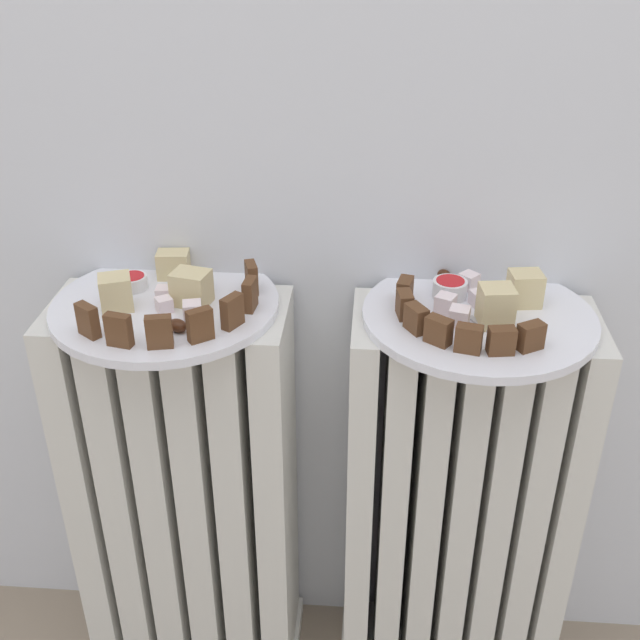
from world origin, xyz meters
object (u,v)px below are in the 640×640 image
Objects in this scene: plate_left at (166,305)px; fork at (472,318)px; radiator_left at (187,500)px; radiator_right at (456,514)px; jam_bowl_left at (133,281)px; plate_right at (479,317)px; jam_bowl_right at (450,288)px.

plate_left is 3.58× the size of fork.
radiator_right is (0.42, -0.00, -0.00)m from radiator_left.
fork is at bearing -6.56° from jam_bowl_left.
jam_bowl_right is at bearing 130.16° from plate_right.
jam_bowl_left is 0.44m from jam_bowl_right.
radiator_right is 2.21× the size of plate_right.
plate_left is 7.59× the size of jam_bowl_left.
jam_bowl_right is (-0.04, 0.04, 0.37)m from radiator_right.
plate_right reaches higher than radiator_left.
plate_right is at bearing 0.00° from plate_left.
fork is (0.41, -0.02, 0.01)m from plate_left.
plate_left and plate_right have the same top height.
radiator_left is 0.35m from plate_left.
jam_bowl_left is at bearing 175.83° from plate_right.
plate_right is at bearing 59.20° from fork.
plate_left is 0.42m from plate_right.
jam_bowl_left reaches higher than plate_right.
jam_bowl_left is (-0.05, 0.03, 0.37)m from radiator_left.
jam_bowl_right is 0.07m from fork.
fork is (-0.01, -0.02, 0.01)m from plate_right.
jam_bowl_right is at bearing 6.41° from radiator_left.
plate_right is (0.00, 0.00, 0.35)m from radiator_right.
jam_bowl_right is at bearing 112.21° from fork.
radiator_right is at bearing 59.20° from fork.
plate_right is 0.02m from fork.
jam_bowl_right is at bearing 130.16° from radiator_right.
plate_left is 6.58× the size of jam_bowl_right.
jam_bowl_right is at bearing 6.41° from plate_left.
radiator_right is 0.60m from jam_bowl_left.
plate_left is at bearing 177.38° from fork.
fork is (-0.01, -0.02, 0.36)m from radiator_right.
plate_left is at bearing 180.00° from radiator_right.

